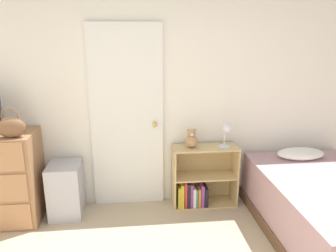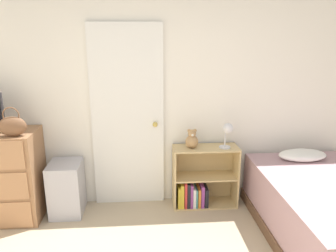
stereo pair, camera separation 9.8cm
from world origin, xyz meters
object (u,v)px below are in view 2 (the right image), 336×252
Objects in this scene: teddy_bear at (192,140)px; handbag at (12,126)px; bookshelf at (199,183)px; desk_lamp at (228,131)px; storage_bin at (67,188)px; bed at (330,212)px.

handbag is at bearing -171.70° from teddy_bear.
bookshelf is at bearing 1.69° from teddy_bear.
bookshelf is 0.70m from desk_lamp.
handbag is 2.05m from bookshelf.
storage_bin is 2.71× the size of teddy_bear.
bed is at bearing -15.00° from storage_bin.
storage_bin is 2.69m from bed.
teddy_bear reaches higher than bed.
desk_lamp is at bearing 5.72° from handbag.
handbag is 1.34× the size of teddy_bear.
teddy_bear is (1.38, 0.06, 0.50)m from storage_bin.
bookshelf is at bearing 146.16° from bed.
teddy_bear reaches higher than storage_bin.
bed is at bearing -9.35° from handbag.
desk_lamp is at bearing -9.04° from bookshelf.
handbag is 0.89m from storage_bin.
desk_lamp is (0.29, -0.05, 0.64)m from bookshelf.
bookshelf is 0.40× the size of bed.
storage_bin is 2.05× the size of desk_lamp.
bed reaches higher than storage_bin.
handbag is at bearing -174.28° from desk_lamp.
bed is at bearing -33.84° from bookshelf.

